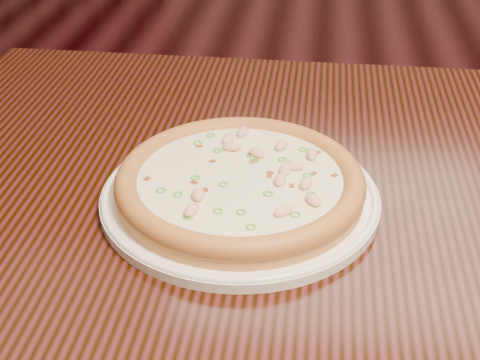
# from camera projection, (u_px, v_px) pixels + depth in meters

# --- Properties ---
(hero_table) EXTENTS (1.20, 0.80, 0.75)m
(hero_table) POSITION_uv_depth(u_px,v_px,m) (335.00, 249.00, 0.88)
(hero_table) COLOR black
(hero_table) RESTS_ON ground
(plate) EXTENTS (0.33, 0.33, 0.02)m
(plate) POSITION_uv_depth(u_px,v_px,m) (240.00, 195.00, 0.79)
(plate) COLOR white
(plate) RESTS_ON hero_table
(pizza) EXTENTS (0.29, 0.29, 0.03)m
(pizza) POSITION_uv_depth(u_px,v_px,m) (240.00, 182.00, 0.78)
(pizza) COLOR #D0833E
(pizza) RESTS_ON plate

